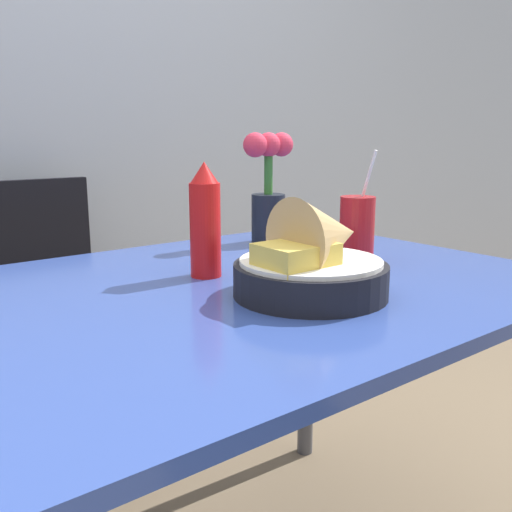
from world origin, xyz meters
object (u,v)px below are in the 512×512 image
object	(u,v)px
food_basket	(315,260)
drink_cup	(357,231)
ketchup_bottle	(205,222)
chair_far_window	(40,304)
flower_vase	(268,187)

from	to	relation	value
food_basket	drink_cup	world-z (taller)	drink_cup
ketchup_bottle	chair_far_window	bearing A→B (deg)	97.21
chair_far_window	drink_cup	xyz separation A→B (m)	(0.43, -0.87, 0.30)
drink_cup	flower_vase	xyz separation A→B (m)	(-0.01, 0.30, 0.08)
ketchup_bottle	drink_cup	distance (m)	0.35
chair_far_window	flower_vase	bearing A→B (deg)	-53.17
drink_cup	flower_vase	distance (m)	0.31
food_basket	flower_vase	bearing A→B (deg)	59.91
ketchup_bottle	flower_vase	bearing A→B (deg)	31.69
flower_vase	drink_cup	bearing A→B (deg)	-88.68
food_basket	flower_vase	distance (m)	0.51
chair_far_window	ketchup_bottle	xyz separation A→B (m)	(0.10, -0.77, 0.34)
food_basket	drink_cup	size ratio (longest dim) A/B	1.10
flower_vase	chair_far_window	bearing A→B (deg)	126.83
chair_far_window	flower_vase	size ratio (longest dim) A/B	3.14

